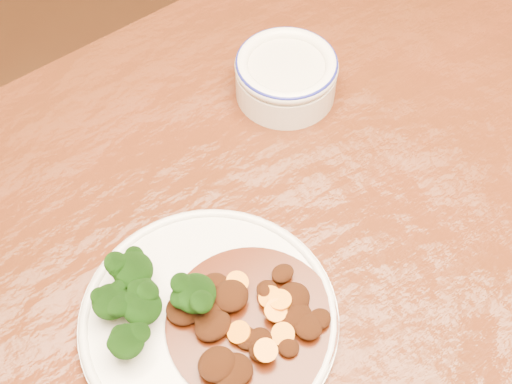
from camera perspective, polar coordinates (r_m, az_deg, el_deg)
dining_table at (r=0.87m, az=5.88°, el=-7.06°), size 1.51×0.91×0.75m
dinner_plate at (r=0.74m, az=-3.79°, el=-10.08°), size 0.27×0.27×0.02m
broccoli_florets at (r=0.73m, az=-8.86°, el=-8.47°), size 0.12×0.10×0.05m
mince_stew at (r=0.73m, az=-0.84°, el=-10.46°), size 0.18×0.18×0.03m
dip_bowl at (r=0.91m, az=2.42°, el=9.34°), size 0.13×0.13×0.06m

